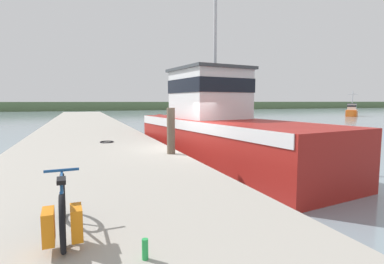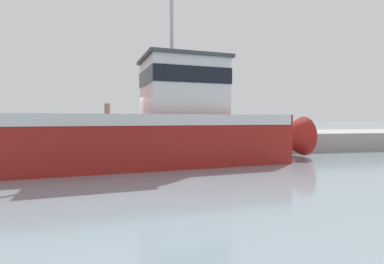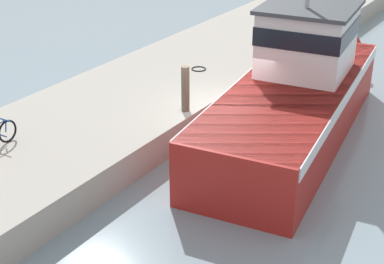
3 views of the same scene
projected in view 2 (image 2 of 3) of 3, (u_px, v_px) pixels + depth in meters
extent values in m
plane|color=gray|center=(121.00, 159.00, 12.47)|extent=(320.00, 320.00, 0.00)
cube|color=#A39E93|center=(123.00, 142.00, 15.65)|extent=(5.29, 80.00, 0.92)
cube|color=maroon|center=(150.00, 140.00, 10.92)|extent=(4.53, 10.42, 1.82)
cone|color=maroon|center=(286.00, 136.00, 12.90)|extent=(1.96, 2.03, 1.73)
cube|color=silver|center=(150.00, 120.00, 10.88)|extent=(4.56, 10.22, 0.36)
cube|color=silver|center=(183.00, 88.00, 11.25)|extent=(2.90, 3.10, 2.00)
cube|color=black|center=(183.00, 79.00, 11.24)|extent=(2.96, 3.16, 0.56)
cube|color=#3D4247|center=(183.00, 60.00, 11.21)|extent=(3.13, 3.35, 0.12)
torus|color=black|center=(22.00, 127.00, 15.17)|extent=(0.08, 0.64, 0.64)
cylinder|color=navy|center=(3.00, 129.00, 14.96)|extent=(0.05, 0.35, 0.18)
cylinder|color=navy|center=(8.00, 125.00, 15.01)|extent=(0.04, 0.14, 0.49)
cylinder|color=navy|center=(4.00, 124.00, 14.97)|extent=(0.06, 0.46, 0.36)
cylinder|color=navy|center=(13.00, 126.00, 15.07)|extent=(0.06, 0.65, 0.49)
cylinder|color=navy|center=(14.00, 121.00, 15.08)|extent=(0.06, 0.53, 0.05)
cylinder|color=navy|center=(21.00, 124.00, 15.15)|extent=(0.04, 0.10, 0.33)
cylinder|color=navy|center=(20.00, 120.00, 15.14)|extent=(0.44, 0.06, 0.04)
cube|color=black|center=(8.00, 120.00, 15.00)|extent=(0.11, 0.24, 0.05)
cube|color=orange|center=(1.00, 128.00, 15.07)|extent=(0.13, 0.33, 0.35)
cylinder|color=brown|center=(107.00, 120.00, 13.24)|extent=(0.25, 0.25, 1.42)
torus|color=black|center=(177.00, 133.00, 15.56)|extent=(0.53, 0.53, 0.04)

